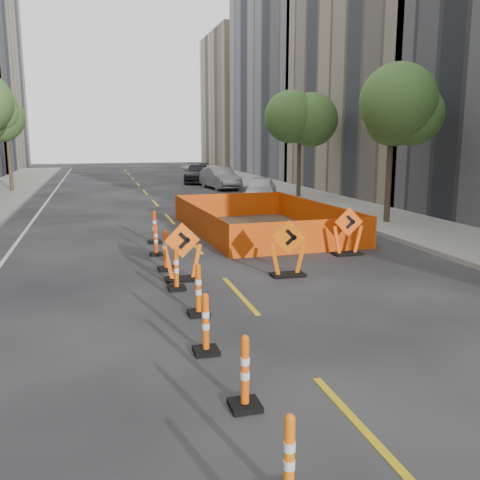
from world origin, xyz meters
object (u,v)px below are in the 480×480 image
object	(u,v)px
parked_car_mid	(220,178)
channelizer_2	(245,372)
channelizer_5	(176,269)
parked_car_far	(198,173)
chevron_sign_right	(348,231)
channelizer_4	(198,290)
channelizer_7	(156,240)
chevron_sign_center	(288,248)
channelizer_8	(155,227)
channelizer_1	(289,460)
channelizer_3	(206,323)
channelizer_6	(166,250)
parked_car_near	(261,189)
chevron_sign_left	(182,252)

from	to	relation	value
parked_car_mid	channelizer_2	bearing A→B (deg)	-110.34
channelizer_5	parked_car_far	distance (m)	30.30
channelizer_2	chevron_sign_right	xyz separation A→B (m)	(5.57, 8.32, 0.22)
channelizer_4	parked_car_mid	xyz separation A→B (m)	(6.46, 26.23, 0.21)
channelizer_5	channelizer_7	world-z (taller)	channelizer_5
channelizer_7	chevron_sign_right	world-z (taller)	chevron_sign_right
chevron_sign_center	channelizer_5	bearing A→B (deg)	-145.83
channelizer_5	channelizer_8	size ratio (longest dim) A/B	0.92
channelizer_1	channelizer_3	world-z (taller)	channelizer_3
channelizer_1	parked_car_mid	size ratio (longest dim) A/B	0.21
channelizer_6	channelizer_7	bearing A→B (deg)	91.77
channelizer_4	parked_car_mid	size ratio (longest dim) A/B	0.24
channelizer_5	parked_car_mid	size ratio (longest dim) A/B	0.23
channelizer_5	channelizer_4	bearing A→B (deg)	-85.24
channelizer_6	chevron_sign_right	xyz separation A→B (m)	(5.62, 0.51, 0.19)
channelizer_1	parked_car_near	distance (m)	25.06
channelizer_3	channelizer_7	world-z (taller)	channelizer_3
channelizer_4	chevron_sign_right	bearing A→B (deg)	38.91
channelizer_7	parked_car_near	size ratio (longest dim) A/B	0.23
channelizer_2	chevron_sign_left	size ratio (longest dim) A/B	0.70
channelizer_4	channelizer_7	distance (m)	5.86
channelizer_1	channelizer_7	size ratio (longest dim) A/B	1.01
channelizer_3	channelizer_5	bearing A→B (deg)	88.83
parked_car_mid	parked_car_far	distance (m)	5.45
parked_car_near	channelizer_1	bearing A→B (deg)	-86.65
channelizer_4	channelizer_8	bearing A→B (deg)	90.37
channelizer_1	channelizer_8	distance (m)	13.67
parked_car_mid	chevron_sign_center	bearing A→B (deg)	-106.75
channelizer_6	channelizer_8	bearing A→B (deg)	88.43
chevron_sign_left	chevron_sign_center	xyz separation A→B (m)	(2.71, -0.29, -0.00)
channelizer_8	chevron_sign_left	world-z (taller)	chevron_sign_left
channelizer_1	channelizer_5	distance (m)	7.81
chevron_sign_right	channelizer_5	bearing A→B (deg)	-150.82
channelizer_4	chevron_sign_right	size ratio (longest dim) A/B	0.73
channelizer_2	channelizer_8	xyz separation A→B (m)	(0.06, 11.71, 0.04)
parked_car_near	chevron_sign_center	bearing A→B (deg)	-84.79
channelizer_4	channelizer_8	xyz separation A→B (m)	(-0.05, 7.81, 0.02)
chevron_sign_right	parked_car_far	distance (m)	27.23
channelizer_7	chevron_sign_right	bearing A→B (deg)	-14.25
channelizer_8	channelizer_2	bearing A→B (deg)	-90.28
channelizer_1	channelizer_3	xyz separation A→B (m)	(-0.04, 3.90, 0.04)
channelizer_2	channelizer_5	xyz separation A→B (m)	(-0.05, 5.86, 0.00)
channelizer_7	parked_car_near	xyz separation A→B (m)	(7.16, 12.30, 0.23)
parked_car_far	channelizer_4	bearing A→B (deg)	-88.48
channelizer_6	chevron_sign_center	world-z (taller)	chevron_sign_center
channelizer_2	parked_car_near	distance (m)	23.16
channelizer_5	channelizer_8	bearing A→B (deg)	88.91
channelizer_4	channelizer_5	xyz separation A→B (m)	(-0.16, 1.95, -0.02)
chevron_sign_right	chevron_sign_left	bearing A→B (deg)	-157.26
channelizer_8	chevron_sign_center	world-z (taller)	chevron_sign_center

